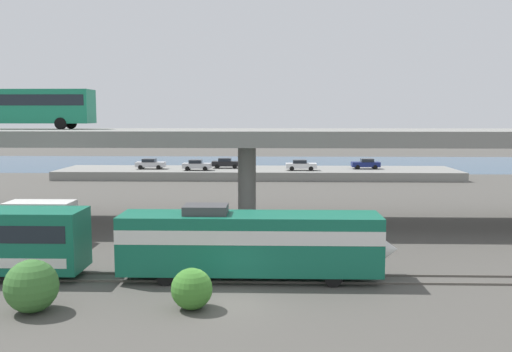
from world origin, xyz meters
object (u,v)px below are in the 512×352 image
at_px(train_locomotive, 263,241).
at_px(parked_car_2, 150,164).
at_px(parked_car_0, 366,164).
at_px(parked_car_4, 301,165).
at_px(transit_bus_on_overpass, 23,105).
at_px(parked_car_1, 197,165).
at_px(parked_car_3, 226,163).
at_px(service_truck_west, 28,221).

height_order(train_locomotive, parked_car_2, train_locomotive).
bearing_deg(parked_car_2, parked_car_0, 1.76).
distance_m(train_locomotive, parked_car_4, 49.08).
height_order(parked_car_2, parked_car_4, same).
height_order(transit_bus_on_overpass, parked_car_4, transit_bus_on_overpass).
bearing_deg(parked_car_2, transit_bus_on_overpass, -96.66).
relative_size(train_locomotive, parked_car_0, 3.76).
relative_size(train_locomotive, parked_car_1, 3.82).
xyz_separation_m(parked_car_0, parked_car_3, (-20.54, 0.59, 0.00)).
bearing_deg(parked_car_2, parked_car_3, 8.12).
bearing_deg(transit_bus_on_overpass, train_locomotive, 140.06).
bearing_deg(parked_car_0, parked_car_4, 14.27).
bearing_deg(train_locomotive, parked_car_1, 101.91).
relative_size(transit_bus_on_overpass, parked_car_3, 2.86).
distance_m(service_truck_west, parked_car_1, 40.89).
xyz_separation_m(train_locomotive, service_truck_west, (-16.76, 8.13, -0.56)).
distance_m(service_truck_west, parked_car_4, 45.99).
xyz_separation_m(train_locomotive, transit_bus_on_overpass, (-21.09, 17.66, 7.77)).
bearing_deg(train_locomotive, service_truck_west, 154.12).
height_order(service_truck_west, parked_car_2, service_truck_west).
distance_m(train_locomotive, parked_car_1, 49.56).
relative_size(service_truck_west, parked_car_1, 1.69).
relative_size(transit_bus_on_overpass, parked_car_2, 2.83).
bearing_deg(service_truck_west, parked_car_2, -89.31).
distance_m(transit_bus_on_overpass, service_truck_west, 13.37).
distance_m(transit_bus_on_overpass, parked_car_1, 33.64).
distance_m(parked_car_1, parked_car_2, 7.28).
bearing_deg(parked_car_4, service_truck_west, -117.67).
xyz_separation_m(transit_bus_on_overpass, parked_car_1, (10.86, 30.84, -7.93)).
bearing_deg(train_locomotive, transit_bus_on_overpass, 140.06).
height_order(train_locomotive, parked_car_0, train_locomotive).
xyz_separation_m(transit_bus_on_overpass, service_truck_west, (4.33, -9.52, -8.32)).
distance_m(train_locomotive, transit_bus_on_overpass, 28.58).
bearing_deg(parked_car_4, transit_bus_on_overpass, -129.46).
relative_size(parked_car_0, parked_car_4, 0.93).
xyz_separation_m(parked_car_1, parked_car_3, (3.91, 3.41, 0.00)).
xyz_separation_m(parked_car_3, parked_car_4, (10.92, -3.04, -0.00)).
distance_m(parked_car_3, parked_car_4, 11.33).
xyz_separation_m(service_truck_west, parked_car_3, (10.44, 43.77, 0.39)).
bearing_deg(parked_car_0, service_truck_west, 54.34).
distance_m(parked_car_0, parked_car_4, 9.93).
xyz_separation_m(parked_car_0, parked_car_2, (-31.49, -0.97, 0.00)).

